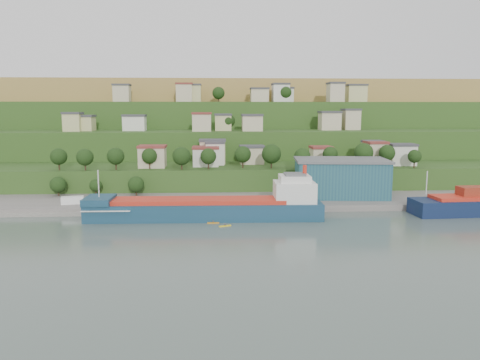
{
  "coord_description": "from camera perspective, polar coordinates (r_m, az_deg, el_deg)",
  "views": [
    {
      "loc": [
        -8.57,
        -125.11,
        31.68
      ],
      "look_at": [
        -0.8,
        15.0,
        10.27
      ],
      "focal_mm": 35.0,
      "sensor_mm": 36.0,
      "label": 1
    }
  ],
  "objects": [
    {
      "name": "pebble_beach",
      "position": [
        157.48,
        -20.29,
        -3.48
      ],
      "size": [
        40.0,
        18.0,
        2.4
      ],
      "primitive_type": "cube",
      "color": "slate",
      "rests_on": "ground"
    },
    {
      "name": "ground",
      "position": [
        129.34,
        0.73,
        -5.5
      ],
      "size": [
        500.0,
        500.0,
        0.0
      ],
      "primitive_type": "plane",
      "color": "#4D5E56",
      "rests_on": "ground"
    },
    {
      "name": "caravan",
      "position": [
        156.73,
        -19.74,
        -2.48
      ],
      "size": [
        7.14,
        4.17,
        3.12
      ],
      "primitive_type": "cube",
      "rotation": [
        0.0,
        0.0,
        0.22
      ],
      "color": "white",
      "rests_on": "pebble_beach"
    },
    {
      "name": "quay",
      "position": [
        158.94,
        7.26,
        -2.89
      ],
      "size": [
        220.0,
        26.0,
        4.0
      ],
      "primitive_type": "cube",
      "color": "slate",
      "rests_on": "ground"
    },
    {
      "name": "kayak_yellow",
      "position": [
        127.93,
        -1.84,
        -5.55
      ],
      "size": [
        3.45,
        1.81,
        0.87
      ],
      "rotation": [
        0.0,
        0.0,
        0.37
      ],
      "color": "yellow",
      "rests_on": "ground"
    },
    {
      "name": "cargo_ship_near",
      "position": [
        136.25,
        -3.38,
        -3.58
      ],
      "size": [
        68.12,
        12.19,
        17.46
      ],
      "rotation": [
        0.0,
        0.0,
        -0.02
      ],
      "color": "#133847",
      "rests_on": "ground"
    },
    {
      "name": "hillside",
      "position": [
        295.61,
        -1.49,
        2.54
      ],
      "size": [
        360.0,
        210.54,
        96.0
      ],
      "color": "#284719",
      "rests_on": "ground"
    },
    {
      "name": "kayak_orange",
      "position": [
        131.36,
        -3.29,
        -5.19
      ],
      "size": [
        3.34,
        0.67,
        0.83
      ],
      "rotation": [
        0.0,
        0.0,
        0.03
      ],
      "color": "orange",
      "rests_on": "ground"
    },
    {
      "name": "warehouse",
      "position": [
        163.65,
        12.18,
        0.31
      ],
      "size": [
        32.6,
        21.73,
        12.8
      ],
      "rotation": [
        0.0,
        0.0,
        -0.09
      ],
      "color": "navy",
      "rests_on": "quay"
    },
    {
      "name": "dinghy",
      "position": [
        149.01,
        -17.3,
        -3.36
      ],
      "size": [
        4.57,
        2.62,
        0.86
      ],
      "primitive_type": "cube",
      "rotation": [
        0.0,
        0.0,
        0.25
      ],
      "color": "silver",
      "rests_on": "pebble_beach"
    }
  ]
}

